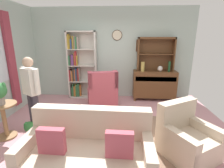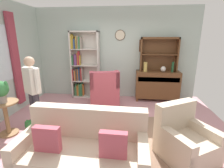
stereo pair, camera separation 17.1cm
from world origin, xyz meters
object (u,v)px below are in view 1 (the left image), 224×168
potted_plant_small (29,127)px  book_stack (100,118)px  wingback_chair (102,94)px  coffee_table (94,122)px  vase_round (160,69)px  sideboard (154,84)px  bottle_wine (169,67)px  armchair_floral (186,139)px  person_reading (31,90)px  bookshelf (80,67)px  plant_stand (4,117)px  couch_floral (89,153)px  sideboard_hutch (156,49)px  vase_tall (143,67)px

potted_plant_small → book_stack: bearing=-3.3°
wingback_chair → coffee_table: bearing=-88.9°
vase_round → book_stack: (-1.52, -2.24, -0.52)m
sideboard → bottle_wine: size_ratio=4.23×
armchair_floral → potted_plant_small: armchair_floral is taller
person_reading → bookshelf: bearing=77.8°
bottle_wine → plant_stand: (-3.67, -2.21, -0.64)m
sideboard → coffee_table: size_ratio=1.62×
bookshelf → person_reading: bearing=-102.2°
bookshelf → wingback_chair: size_ratio=2.00×
plant_stand → armchair_floral: bearing=-5.3°
plant_stand → couch_floral: bearing=-23.3°
armchair_floral → book_stack: size_ratio=4.79×
sideboard_hutch → armchair_floral: (0.08, -2.72, -1.27)m
vase_tall → sideboard_hutch: bearing=25.9°
coffee_table → sideboard: bearing=55.8°
potted_plant_small → bookshelf: bearing=77.8°
vase_tall → person_reading: 3.11m
bookshelf → sideboard: bookshelf is taller
plant_stand → bottle_wine: bearing=31.1°
wingback_chair → potted_plant_small: size_ratio=3.58×
bottle_wine → book_stack: bottle_wine is taller
sideboard_hutch → book_stack: 2.99m
coffee_table → plant_stand: bearing=-178.1°
plant_stand → potted_plant_small: size_ratio=2.39×
plant_stand → vase_round: bearing=33.2°
sideboard_hutch → potted_plant_small: sideboard_hutch is taller
potted_plant_small → coffee_table: size_ratio=0.37×
vase_round → couch_floral: size_ratio=0.09×
bookshelf → potted_plant_small: bookshelf is taller
bookshelf → plant_stand: (-0.93, -2.38, -0.58)m
plant_stand → potted_plant_small: 0.51m
book_stack → armchair_floral: bearing=-11.7°
plant_stand → potted_plant_small: bearing=9.9°
armchair_floral → wingback_chair: (-1.63, 1.95, 0.09)m
couch_floral → armchair_floral: bearing=16.8°
couch_floral → book_stack: bearing=84.5°
book_stack → bookshelf: bearing=111.8°
bottle_wine → potted_plant_small: bearing=-146.6°
vase_tall → plant_stand: 3.70m
bookshelf → book_stack: 2.63m
potted_plant_small → sideboard: bearing=38.0°
wingback_chair → plant_stand: size_ratio=1.50×
sideboard → plant_stand: sideboard is taller
sideboard → vase_round: size_ratio=7.65×
bookshelf → vase_round: bookshelf is taller
person_reading → plant_stand: bearing=-150.2°
couch_floral → potted_plant_small: bearing=148.2°
vase_tall → person_reading: bearing=-141.1°
sideboard → vase_tall: size_ratio=4.61×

